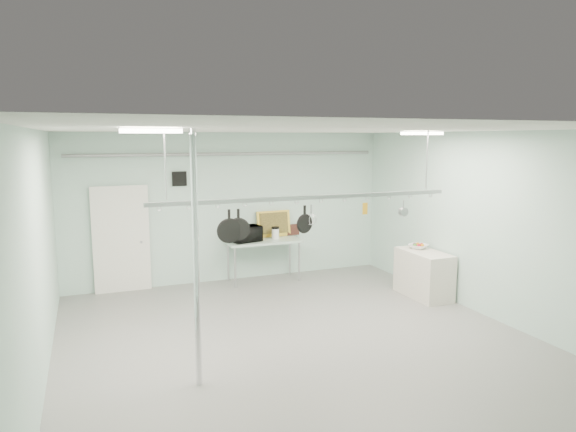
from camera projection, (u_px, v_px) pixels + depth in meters
name	position (u px, v px, depth m)	size (l,w,h in m)	color
floor	(304.00, 347.00, 7.66)	(8.00, 8.00, 0.00)	gray
ceiling	(305.00, 130.00, 7.18)	(7.00, 8.00, 0.02)	silver
back_wall	(231.00, 207.00, 11.08)	(7.00, 0.02, 3.20)	#A7C8BC
right_wall	(493.00, 226.00, 8.68)	(0.02, 8.00, 3.20)	#A7C8BC
door	(121.00, 240.00, 10.28)	(1.10, 0.10, 2.20)	silver
wall_vent	(179.00, 179.00, 10.57)	(0.30, 0.04, 0.30)	black
conduit_pipe	(232.00, 154.00, 10.83)	(0.07, 0.07, 6.60)	gray
chrome_pole	(196.00, 261.00, 6.25)	(0.08, 0.08, 3.20)	silver
prep_table	(264.00, 243.00, 11.06)	(1.60, 0.70, 0.91)	#98B3A5
side_cabinet	(424.00, 274.00, 10.02)	(0.60, 1.20, 0.90)	beige
pot_rack	(309.00, 196.00, 7.67)	(4.80, 0.06, 1.00)	#B7B7BC
light_panel_left	(151.00, 131.00, 5.65)	(0.65, 0.30, 0.05)	white
light_panel_right	(422.00, 133.00, 8.60)	(0.65, 0.30, 0.05)	white
microwave	(246.00, 234.00, 10.86)	(0.61, 0.41, 0.34)	black
coffee_canister	(275.00, 234.00, 11.17)	(0.16, 0.16, 0.22)	silver
painting_large	(274.00, 224.00, 11.40)	(0.78, 0.05, 0.58)	gold
painting_small	(293.00, 230.00, 11.59)	(0.30, 0.04, 0.25)	#371913
fruit_bowl	(418.00, 246.00, 10.21)	(0.36, 0.36, 0.09)	white
skillet_left	(229.00, 227.00, 7.28)	(0.36, 0.06, 0.50)	black
skillet_mid	(238.00, 225.00, 7.33)	(0.33, 0.06, 0.46)	black
skillet_right	(305.00, 219.00, 7.70)	(0.29, 0.06, 0.41)	black
whisk	(311.00, 216.00, 7.73)	(0.16, 0.16, 0.33)	silver
grater	(365.00, 209.00, 8.06)	(0.08, 0.02, 0.20)	gold
saucepan	(403.00, 208.00, 8.32)	(0.14, 0.09, 0.26)	silver
fruit_cluster	(418.00, 245.00, 10.20)	(0.24, 0.24, 0.09)	#AD1023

